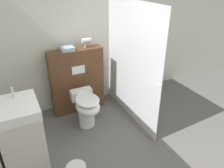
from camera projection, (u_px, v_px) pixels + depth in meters
name	position (u px, v px, depth m)	size (l,w,h in m)	color
wall_back	(88.00, 37.00, 3.85)	(8.00, 0.06, 2.50)	silver
partition_panel	(77.00, 80.00, 3.85)	(0.92, 0.25, 1.14)	#51331E
shower_glass	(131.00, 64.00, 3.48)	(0.04, 1.59, 1.94)	silver
toilet	(87.00, 107.00, 3.48)	(0.37, 0.60, 0.57)	white
sink_vanity	(24.00, 140.00, 2.58)	(0.46, 0.56, 1.15)	beige
hair_drier	(87.00, 41.00, 3.64)	(0.18, 0.08, 0.16)	#B7B7BC
folded_towel	(67.00, 49.00, 3.51)	(0.22, 0.18, 0.06)	#8C9EAD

